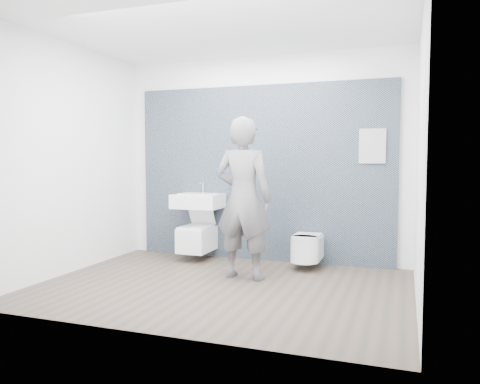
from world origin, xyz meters
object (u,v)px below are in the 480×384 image
(toilet_square, at_px, (197,237))
(toilet_rounded, at_px, (306,248))
(washbasin, at_px, (198,201))
(visitor, at_px, (243,198))

(toilet_square, xyz_separation_m, toilet_rounded, (1.54, -0.02, -0.05))
(toilet_rounded, bearing_deg, toilet_square, 179.26)
(washbasin, relative_size, visitor, 0.35)
(visitor, bearing_deg, washbasin, -37.09)
(washbasin, distance_m, toilet_rounded, 1.63)
(toilet_rounded, distance_m, visitor, 1.16)
(toilet_square, bearing_deg, toilet_rounded, -0.74)
(toilet_rounded, height_order, visitor, visitor)
(toilet_rounded, relative_size, visitor, 0.32)
(toilet_rounded, bearing_deg, visitor, -129.45)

